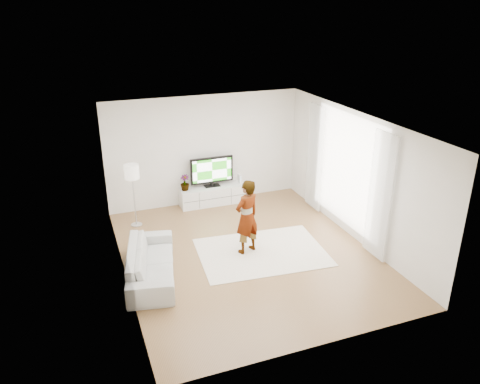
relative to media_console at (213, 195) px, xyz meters
name	(u,v)px	position (x,y,z in m)	size (l,w,h in m)	color
floor	(248,254)	(-0.11, -2.76, -0.24)	(6.00, 6.00, 0.00)	olive
ceiling	(249,123)	(-0.11, -2.76, 2.56)	(6.00, 6.00, 0.00)	white
wall_left	(120,211)	(-2.61, -2.76, 1.16)	(0.02, 6.00, 2.80)	white
wall_right	(356,177)	(2.39, -2.76, 1.16)	(0.02, 6.00, 2.80)	white
wall_back	(205,150)	(-0.11, 0.24, 1.16)	(5.00, 0.02, 2.80)	white
wall_front	(325,267)	(-0.11, -5.76, 1.16)	(5.00, 0.02, 2.80)	white
window	(347,170)	(2.37, -2.46, 1.21)	(0.01, 2.60, 2.50)	white
curtain_near	(380,196)	(2.29, -3.76, 1.11)	(0.04, 0.70, 2.60)	white
curtain_far	(315,158)	(2.29, -1.16, 1.11)	(0.04, 0.70, 2.60)	white
media_console	(213,195)	(0.00, 0.00, 0.00)	(1.71, 0.49, 0.48)	white
television	(212,171)	(0.00, 0.03, 0.66)	(1.12, 0.22, 0.78)	black
game_console	(240,179)	(0.75, 0.00, 0.35)	(0.06, 0.17, 0.23)	white
potted_plant	(185,183)	(-0.73, 0.00, 0.44)	(0.23, 0.23, 0.41)	#3F7238
rug	(262,252)	(0.19, -2.81, -0.23)	(2.62, 1.89, 0.01)	white
player	(247,217)	(-0.10, -2.66, 0.57)	(0.58, 0.38, 1.60)	#334772
sofa	(151,262)	(-2.15, -2.91, 0.07)	(2.14, 0.84, 0.63)	beige
floor_lamp	(132,174)	(-2.07, -0.57, 1.03)	(0.33, 0.33, 1.50)	silver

